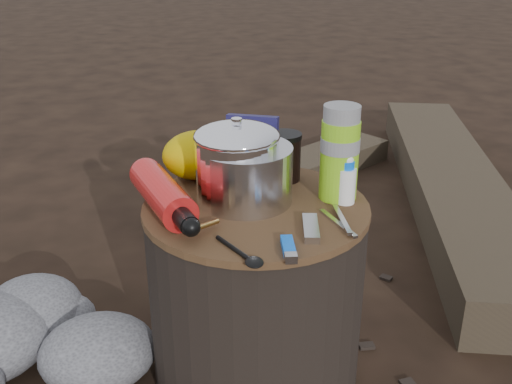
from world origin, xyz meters
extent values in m
plane|color=black|center=(0.00, 0.00, 0.00)|extent=(60.00, 60.00, 0.00)
cylinder|color=black|center=(0.00, 0.00, 0.22)|extent=(0.49, 0.49, 0.45)
cube|color=#362D21|center=(0.95, 0.79, 0.08)|extent=(0.85, 1.85, 0.15)
cube|color=#362D21|center=(0.36, 1.10, 0.05)|extent=(1.09, 0.75, 0.09)
cylinder|color=silver|center=(-0.02, 0.03, 0.51)|extent=(0.20, 0.20, 0.12)
cylinder|color=white|center=(-0.04, 0.03, 0.54)|extent=(0.18, 0.18, 0.18)
cylinder|color=#85D11B|center=(0.19, 0.00, 0.55)|extent=(0.08, 0.08, 0.21)
cylinder|color=black|center=(0.10, 0.13, 0.51)|extent=(0.08, 0.08, 0.11)
ellipsoid|color=#CFAD01|center=(-0.10, 0.18, 0.51)|extent=(0.17, 0.14, 0.11)
cube|color=#191547|center=(0.02, 0.15, 0.53)|extent=(0.12, 0.07, 0.15)
cube|color=blue|center=(0.02, -0.21, 0.46)|extent=(0.03, 0.09, 0.02)
cube|color=#B3B3B7|center=(0.08, -0.14, 0.46)|extent=(0.05, 0.11, 0.01)
cylinder|color=white|center=(0.19, -0.03, 0.50)|extent=(0.04, 0.04, 0.10)
camera|label=1|loc=(-0.25, -1.16, 1.00)|focal=42.33mm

